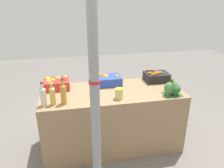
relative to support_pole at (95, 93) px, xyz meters
name	(u,v)px	position (x,y,z in m)	size (l,w,h in m)	color
ground_plane	(112,143)	(0.31, 0.70, -1.16)	(10.00, 10.00, 0.00)	slate
market_table	(112,118)	(0.31, 0.70, -0.74)	(1.85, 0.78, 0.84)	#937551
support_pole	(95,93)	(0.00, 0.00, 0.00)	(0.11, 0.11, 2.31)	gray
apple_crate	(57,83)	(-0.40, 0.94, -0.24)	(0.34, 0.27, 0.16)	red
orange_crate	(108,80)	(0.30, 0.94, -0.25)	(0.34, 0.27, 0.16)	#2847B7
carrot_crate	(157,77)	(1.03, 0.94, -0.25)	(0.34, 0.27, 0.16)	black
broccoli_pile	(172,88)	(1.04, 0.45, -0.22)	(0.23, 0.20, 0.18)	#2D602D
juice_bottle_cloudy	(43,96)	(-0.54, 0.46, -0.20)	(0.07, 0.07, 0.29)	beige
juice_bottle_golden	(53,95)	(-0.43, 0.46, -0.20)	(0.07, 0.07, 0.27)	gold
juice_bottle_amber	(63,93)	(-0.31, 0.46, -0.19)	(0.07, 0.07, 0.31)	gold
pickle_jar	(119,94)	(0.35, 0.47, -0.25)	(0.10, 0.10, 0.13)	#D1CC75
sparrow_bird	(172,79)	(1.03, 0.46, -0.11)	(0.05, 0.14, 0.05)	#4C3D2D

